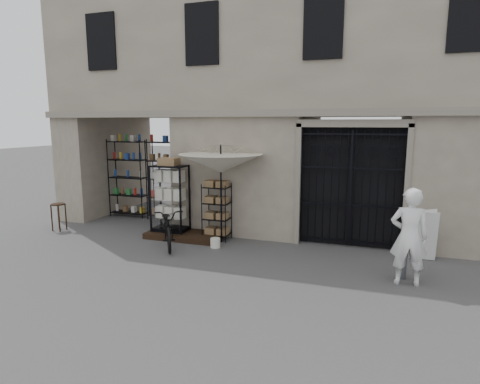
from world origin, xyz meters
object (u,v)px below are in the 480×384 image
(bicycle, at_px, (169,246))
(shopkeeper, at_px, (406,284))
(display_cabinet, at_px, (170,202))
(easel_sign, at_px, (423,234))
(wooden_stool, at_px, (59,216))
(wire_rack, at_px, (217,212))
(steel_bollard, at_px, (403,259))
(white_bucket, at_px, (215,243))
(market_umbrella, at_px, (221,158))

(bicycle, distance_m, shopkeeper, 5.48)
(display_cabinet, bearing_deg, easel_sign, -18.76)
(wooden_stool, xyz_separation_m, easel_sign, (9.51, 0.60, 0.17))
(wire_rack, bearing_deg, steel_bollard, -2.91)
(bicycle, relative_size, easel_sign, 1.67)
(white_bucket, relative_size, steel_bollard, 0.29)
(bicycle, relative_size, shopkeeper, 1.01)
(steel_bollard, bearing_deg, wire_rack, 162.99)
(display_cabinet, bearing_deg, market_umbrella, -23.06)
(shopkeeper, bearing_deg, wooden_stool, -8.86)
(market_umbrella, bearing_deg, white_bucket, -87.26)
(easel_sign, bearing_deg, white_bucket, -169.75)
(wire_rack, distance_m, steel_bollard, 4.65)
(market_umbrella, distance_m, white_bucket, 2.08)
(display_cabinet, distance_m, easel_sign, 6.23)
(wire_rack, distance_m, bicycle, 1.49)
(market_umbrella, xyz_separation_m, shopkeeper, (4.29, -1.42, -2.15))
(white_bucket, bearing_deg, market_umbrella, 92.74)
(white_bucket, distance_m, wooden_stool, 4.81)
(wire_rack, relative_size, shopkeeper, 0.80)
(white_bucket, relative_size, shopkeeper, 0.13)
(bicycle, distance_m, steel_bollard, 5.41)
(white_bucket, height_order, bicycle, bicycle)
(market_umbrella, height_order, wooden_stool, market_umbrella)
(display_cabinet, height_order, bicycle, display_cabinet)
(bicycle, bearing_deg, steel_bollard, -36.87)
(white_bucket, bearing_deg, easel_sign, 8.26)
(display_cabinet, relative_size, wooden_stool, 2.47)
(shopkeeper, distance_m, easel_sign, 1.79)
(wire_rack, bearing_deg, white_bucket, -57.45)
(white_bucket, xyz_separation_m, shopkeeper, (4.27, -0.96, -0.12))
(wire_rack, xyz_separation_m, wooden_stool, (-4.58, -0.58, -0.32))
(market_umbrella, xyz_separation_m, wooden_stool, (-4.78, -0.39, -1.74))
(bicycle, distance_m, easel_sign, 5.96)
(wooden_stool, bearing_deg, steel_bollard, -4.93)
(steel_bollard, bearing_deg, market_umbrella, 164.62)
(wire_rack, relative_size, bicycle, 0.79)
(display_cabinet, xyz_separation_m, steel_bollard, (5.72, -1.24, -0.53))
(wooden_stool, bearing_deg, easel_sign, 3.63)
(white_bucket, relative_size, easel_sign, 0.21)
(display_cabinet, xyz_separation_m, shopkeeper, (5.78, -1.50, -0.94))
(wire_rack, distance_m, shopkeeper, 4.83)
(wire_rack, bearing_deg, market_umbrella, -29.98)
(white_bucket, height_order, steel_bollard, steel_bollard)
(white_bucket, height_order, easel_sign, easel_sign)
(easel_sign, bearing_deg, shopkeeper, -102.89)
(wire_rack, bearing_deg, wooden_stool, -158.70)
(wooden_stool, distance_m, shopkeeper, 9.14)
(market_umbrella, relative_size, bicycle, 1.59)
(market_umbrella, bearing_deg, steel_bollard, -15.38)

